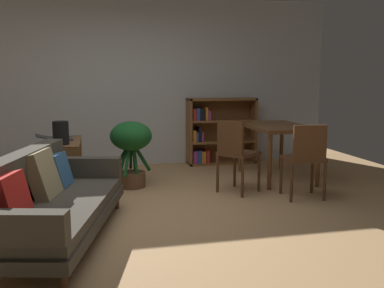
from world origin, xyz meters
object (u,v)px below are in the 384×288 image
object	(u,v)px
fabric_couch	(45,199)
dining_chair_near	(236,151)
dining_table	(277,131)
open_laptop	(56,138)
potted_floor_plant	(131,145)
bookshelf	(216,132)
media_console	(64,166)
desk_speaker	(61,133)
dining_chair_far	(305,156)

from	to	relation	value
fabric_couch	dining_chair_near	distance (m)	2.40
dining_table	fabric_couch	bearing A→B (deg)	-149.37
open_laptop	potted_floor_plant	xyz separation A→B (m)	(0.94, -0.20, -0.09)
potted_floor_plant	bookshelf	size ratio (longest dim) A/B	0.76
media_console	desk_speaker	size ratio (longest dim) A/B	3.80
media_console	dining_chair_far	distance (m)	2.97
media_console	desk_speaker	distance (m)	0.53
media_console	bookshelf	bearing A→B (deg)	28.20
potted_floor_plant	bookshelf	xyz separation A→B (m)	(1.52, 1.30, -0.03)
bookshelf	media_console	bearing A→B (deg)	-151.80
fabric_couch	dining_chair_near	bearing A→B (deg)	28.04
media_console	dining_chair_far	xyz separation A→B (m)	(2.77, -1.05, 0.21)
dining_chair_far	bookshelf	bearing A→B (deg)	99.91
potted_floor_plant	media_console	bearing A→B (deg)	177.73
desk_speaker	bookshelf	xyz separation A→B (m)	(2.37, 1.53, -0.23)
desk_speaker	dining_table	distance (m)	2.89
open_laptop	dining_chair_far	size ratio (longest dim) A/B	0.55
desk_speaker	potted_floor_plant	size ratio (longest dim) A/B	0.32
dining_chair_near	bookshelf	size ratio (longest dim) A/B	0.79
dining_table	dining_chair_far	size ratio (longest dim) A/B	1.38
fabric_couch	potted_floor_plant	distance (m)	1.94
fabric_couch	desk_speaker	xyz separation A→B (m)	(0.05, 1.48, 0.39)
fabric_couch	desk_speaker	world-z (taller)	desk_speaker
dining_chair_far	desk_speaker	bearing A→B (deg)	164.11
potted_floor_plant	fabric_couch	bearing A→B (deg)	-117.59
fabric_couch	dining_table	xyz separation A→B (m)	(2.92, 1.73, 0.31)
dining_chair_near	desk_speaker	bearing A→B (deg)	170.25
media_console	dining_chair_near	distance (m)	2.17
dining_chair_near	dining_chair_far	size ratio (longest dim) A/B	1.02
desk_speaker	bookshelf	distance (m)	2.83
desk_speaker	dining_chair_near	world-z (taller)	desk_speaker
open_laptop	dining_table	bearing A→B (deg)	-3.49
desk_speaker	dining_chair_near	distance (m)	2.11
dining_chair_far	media_console	bearing A→B (deg)	159.19
fabric_couch	dining_table	distance (m)	3.41
media_console	bookshelf	xyz separation A→B (m)	(2.37, 1.27, 0.22)
open_laptop	bookshelf	distance (m)	2.70
media_console	bookshelf	size ratio (longest dim) A/B	0.93
dining_chair_near	bookshelf	world-z (taller)	bookshelf
desk_speaker	dining_chair_near	size ratio (longest dim) A/B	0.31
desk_speaker	dining_chair_near	xyz separation A→B (m)	(2.07, -0.36, -0.24)
media_console	dining_chair_near	size ratio (longest dim) A/B	1.17
media_console	potted_floor_plant	xyz separation A→B (m)	(0.85, -0.03, 0.25)
fabric_couch	media_console	world-z (taller)	fabric_couch
desk_speaker	potted_floor_plant	world-z (taller)	desk_speaker
media_console	dining_chair_near	world-z (taller)	dining_chair_near
media_console	dining_chair_near	bearing A→B (deg)	-16.69
open_laptop	bookshelf	bearing A→B (deg)	24.16
potted_floor_plant	bookshelf	world-z (taller)	bookshelf
desk_speaker	dining_chair_far	world-z (taller)	desk_speaker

